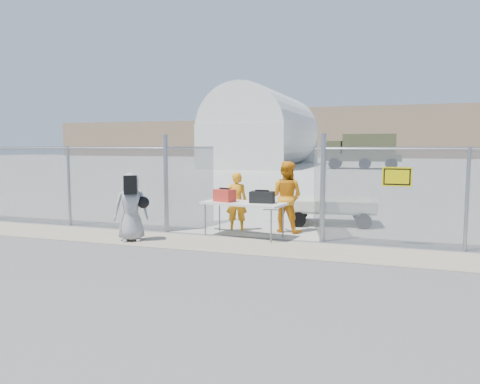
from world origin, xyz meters
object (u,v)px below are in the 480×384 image
(visitor, at_px, (131,207))
(security_worker_left, at_px, (236,202))
(utility_trailer, at_px, (330,211))
(folding_table, at_px, (244,220))
(security_worker_right, at_px, (286,197))

(visitor, bearing_deg, security_worker_left, 16.09)
(visitor, height_order, utility_trailer, visitor)
(folding_table, distance_m, security_worker_left, 0.90)
(security_worker_right, bearing_deg, utility_trailer, -109.00)
(folding_table, height_order, security_worker_right, security_worker_right)
(folding_table, bearing_deg, security_worker_left, 131.54)
(visitor, bearing_deg, utility_trailer, 12.73)
(security_worker_left, relative_size, utility_trailer, 0.49)
(security_worker_left, xyz_separation_m, utility_trailer, (2.17, 1.84, -0.39))
(security_worker_right, height_order, utility_trailer, security_worker_right)
(security_worker_right, relative_size, visitor, 1.14)
(security_worker_left, relative_size, visitor, 0.96)
(folding_table, height_order, visitor, visitor)
(security_worker_left, height_order, visitor, visitor)
(security_worker_left, height_order, utility_trailer, security_worker_left)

